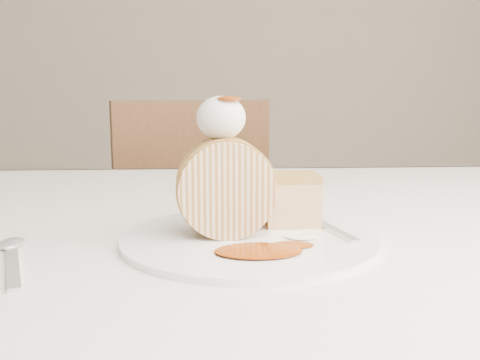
{
  "coord_description": "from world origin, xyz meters",
  "views": [
    {
      "loc": [
        -0.07,
        -0.54,
        0.92
      ],
      "look_at": [
        -0.04,
        0.06,
        0.82
      ],
      "focal_mm": 40.0,
      "sensor_mm": 36.0,
      "label": 1
    }
  ],
  "objects": [
    {
      "name": "table",
      "position": [
        0.0,
        0.2,
        0.66
      ],
      "size": [
        1.4,
        0.9,
        0.75
      ],
      "color": "silver",
      "rests_on": "ground"
    },
    {
      "name": "caramel_pool",
      "position": [
        -0.03,
        -0.01,
        0.76
      ],
      "size": [
        0.09,
        0.06,
        0.0
      ],
      "primitive_type": null,
      "rotation": [
        0.0,
        0.0,
        0.03
      ],
      "color": "#883005",
      "rests_on": "plate"
    },
    {
      "name": "chair_far",
      "position": [
        -0.15,
        0.98,
        0.51
      ],
      "size": [
        0.53,
        0.53,
        0.9
      ],
      "rotation": [
        0.0,
        0.0,
        3.44
      ],
      "color": "brown",
      "rests_on": "ground"
    },
    {
      "name": "whipped_cream",
      "position": [
        -0.06,
        0.08,
        0.89
      ],
      "size": [
        0.06,
        0.06,
        0.05
      ],
      "primitive_type": "ellipsoid",
      "color": "white",
      "rests_on": "roulade_slice"
    },
    {
      "name": "plate",
      "position": [
        -0.03,
        0.05,
        0.75
      ],
      "size": [
        0.3,
        0.3,
        0.01
      ],
      "primitive_type": "cylinder",
      "rotation": [
        0.0,
        0.0,
        0.03
      ],
      "color": "white",
      "rests_on": "table"
    },
    {
      "name": "cake_chunk",
      "position": [
        0.03,
        0.11,
        0.79
      ],
      "size": [
        0.07,
        0.06,
        0.05
      ],
      "primitive_type": "cube",
      "rotation": [
        0.0,
        0.0,
        0.03
      ],
      "color": "#BD8A47",
      "rests_on": "plate"
    },
    {
      "name": "roulade_slice",
      "position": [
        -0.06,
        0.06,
        0.81
      ],
      "size": [
        0.11,
        0.07,
        0.11
      ],
      "primitive_type": "cylinder",
      "rotation": [
        1.57,
        0.0,
        0.06
      ],
      "color": "beige",
      "rests_on": "plate"
    },
    {
      "name": "caramel_drizzle",
      "position": [
        -0.05,
        0.06,
        0.92
      ],
      "size": [
        0.03,
        0.02,
        0.01
      ],
      "primitive_type": "ellipsoid",
      "color": "#883005",
      "rests_on": "whipped_cream"
    },
    {
      "name": "spoon",
      "position": [
        -0.27,
        -0.03,
        0.75
      ],
      "size": [
        0.08,
        0.16,
        0.0
      ],
      "primitive_type": "cube",
      "rotation": [
        0.0,
        0.0,
        0.36
      ],
      "color": "silver",
      "rests_on": "table"
    },
    {
      "name": "fork",
      "position": [
        0.07,
        0.08,
        0.76
      ],
      "size": [
        0.07,
        0.18,
        0.0
      ],
      "primitive_type": "cube",
      "rotation": [
        0.0,
        0.0,
        0.26
      ],
      "color": "silver",
      "rests_on": "plate"
    }
  ]
}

